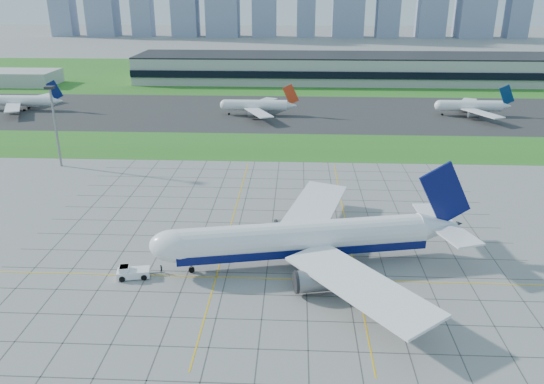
% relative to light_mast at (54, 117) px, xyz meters
% --- Properties ---
extents(ground, '(1400.00, 1400.00, 0.00)m').
position_rel_light_mast_xyz_m(ground, '(70.00, -65.00, -16.18)').
color(ground, gray).
rests_on(ground, ground).
extents(grass_median, '(700.00, 35.00, 0.04)m').
position_rel_light_mast_xyz_m(grass_median, '(70.00, 25.00, -16.16)').
color(grass_median, '#2D651D').
rests_on(grass_median, ground).
extents(asphalt_taxiway, '(700.00, 75.00, 0.04)m').
position_rel_light_mast_xyz_m(asphalt_taxiway, '(70.00, 80.00, -16.15)').
color(asphalt_taxiway, '#383838').
rests_on(asphalt_taxiway, ground).
extents(grass_far, '(700.00, 145.00, 0.04)m').
position_rel_light_mast_xyz_m(grass_far, '(70.00, 190.00, -16.16)').
color(grass_far, '#2D651D').
rests_on(grass_far, ground).
extents(apron_markings, '(120.00, 130.00, 0.03)m').
position_rel_light_mast_xyz_m(apron_markings, '(70.43, -53.91, -16.17)').
color(apron_markings, '#474744').
rests_on(apron_markings, ground).
extents(terminal, '(260.00, 43.00, 15.80)m').
position_rel_light_mast_xyz_m(terminal, '(110.00, 164.87, -8.29)').
color(terminal, '#B7B7B2').
rests_on(terminal, ground).
extents(service_block, '(50.00, 25.00, 8.00)m').
position_rel_light_mast_xyz_m(service_block, '(-90.00, 145.00, -12.18)').
color(service_block, '#B7B7B2').
rests_on(service_block, ground).
extents(light_mast, '(2.50, 2.50, 25.60)m').
position_rel_light_mast_xyz_m(light_mast, '(0.00, 0.00, 0.00)').
color(light_mast, gray).
rests_on(light_mast, ground).
extents(airliner, '(66.48, 66.71, 21.14)m').
position_rel_light_mast_xyz_m(airliner, '(77.61, -60.74, -10.40)').
color(airliner, white).
rests_on(airliner, ground).
extents(pushback_tug, '(9.39, 4.26, 2.58)m').
position_rel_light_mast_xyz_m(pushback_tug, '(43.27, -67.85, -15.03)').
color(pushback_tug, white).
rests_on(pushback_tug, ground).
extents(crew_near, '(0.66, 0.78, 1.82)m').
position_rel_light_mast_xyz_m(crew_near, '(48.74, -65.92, -15.27)').
color(crew_near, black).
rests_on(crew_near, ground).
extents(crew_far, '(1.01, 0.99, 1.64)m').
position_rel_light_mast_xyz_m(crew_far, '(99.95, -78.47, -15.36)').
color(crew_far, black).
rests_on(crew_far, ground).
extents(distant_jet_0, '(36.48, 42.66, 14.08)m').
position_rel_light_mast_xyz_m(distant_jet_0, '(-52.10, 78.97, -11.70)').
color(distant_jet_0, white).
rests_on(distant_jet_0, ground).
extents(distant_jet_1, '(32.83, 42.66, 14.08)m').
position_rel_light_mast_xyz_m(distant_jet_1, '(57.97, 74.04, -11.70)').
color(distant_jet_1, white).
rests_on(distant_jet_1, ground).
extents(distant_jet_2, '(32.10, 42.66, 14.08)m').
position_rel_light_mast_xyz_m(distant_jet_2, '(152.96, 77.38, -11.70)').
color(distant_jet_2, white).
rests_on(distant_jet_2, ground).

